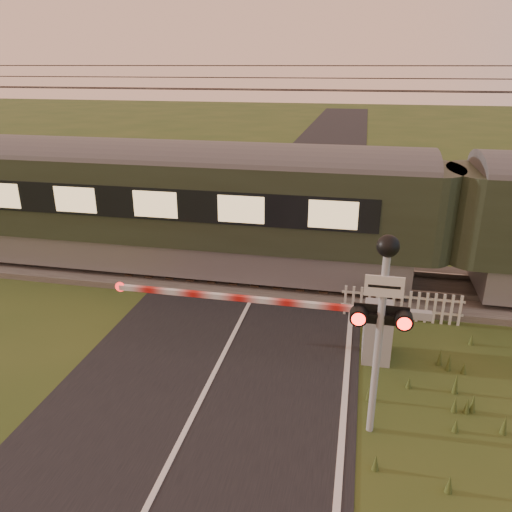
% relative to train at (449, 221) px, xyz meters
% --- Properties ---
extents(ground, '(160.00, 160.00, 0.00)m').
position_rel_train_xyz_m(ground, '(-5.16, -6.50, -2.16)').
color(ground, '#2D441A').
rests_on(ground, ground).
extents(road, '(6.00, 140.00, 0.03)m').
position_rel_train_xyz_m(road, '(-5.15, -6.73, -2.15)').
color(road, black).
rests_on(road, ground).
extents(track_bed, '(140.00, 3.40, 0.39)m').
position_rel_train_xyz_m(track_bed, '(-5.16, 0.00, -2.09)').
color(track_bed, '#47423D').
rests_on(track_bed, ground).
extents(overhead_wires, '(120.00, 0.62, 0.62)m').
position_rel_train_xyz_m(overhead_wires, '(-5.16, 0.00, 3.57)').
color(overhead_wires, black).
rests_on(overhead_wires, ground).
extents(train, '(40.24, 2.77, 3.74)m').
position_rel_train_xyz_m(train, '(0.00, 0.00, 0.00)').
color(train, slate).
rests_on(train, ground).
extents(boom_gate, '(7.32, 0.93, 1.24)m').
position_rel_train_xyz_m(boom_gate, '(-2.15, -3.74, -1.48)').
color(boom_gate, gray).
rests_on(boom_gate, ground).
extents(crossing_signal, '(0.94, 0.37, 3.69)m').
position_rel_train_xyz_m(crossing_signal, '(-1.94, -6.28, 0.38)').
color(crossing_signal, gray).
rests_on(crossing_signal, ground).
extents(picket_fence, '(3.02, 0.07, 0.82)m').
position_rel_train_xyz_m(picket_fence, '(-1.18, -1.89, -1.74)').
color(picket_fence, silver).
rests_on(picket_fence, ground).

